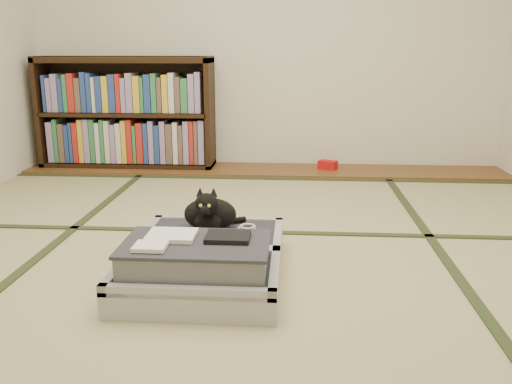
{
  "coord_description": "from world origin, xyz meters",
  "views": [
    {
      "loc": [
        0.25,
        -2.47,
        1.0
      ],
      "look_at": [
        0.05,
        0.35,
        0.25
      ],
      "focal_mm": 38.0,
      "sensor_mm": 36.0,
      "label": 1
    }
  ],
  "objects": [
    {
      "name": "floor",
      "position": [
        0.0,
        0.0,
        0.0
      ],
      "size": [
        4.5,
        4.5,
        0.0
      ],
      "primitive_type": "plane",
      "color": "tan",
      "rests_on": "ground"
    },
    {
      "name": "wood_strip",
      "position": [
        0.0,
        2.0,
        0.01
      ],
      "size": [
        4.0,
        0.5,
        0.02
      ],
      "primitive_type": "cube",
      "color": "brown",
      "rests_on": "ground"
    },
    {
      "name": "red_item",
      "position": [
        0.54,
        2.03,
        0.06
      ],
      "size": [
        0.17,
        0.14,
        0.07
      ],
      "primitive_type": "cube",
      "rotation": [
        0.0,
        0.0,
        -0.42
      ],
      "color": "red",
      "rests_on": "wood_strip"
    },
    {
      "name": "tatami_borders",
      "position": [
        0.0,
        0.49,
        0.0
      ],
      "size": [
        4.0,
        4.5,
        0.01
      ],
      "color": "#2D381E",
      "rests_on": "ground"
    },
    {
      "name": "bookcase",
      "position": [
        -1.18,
        2.07,
        0.45
      ],
      "size": [
        1.48,
        0.34,
        0.95
      ],
      "color": "black",
      "rests_on": "wood_strip"
    },
    {
      "name": "suitcase",
      "position": [
        -0.14,
        -0.26,
        0.09
      ],
      "size": [
        0.67,
        0.9,
        0.26
      ],
      "color": "#A2A2A6",
      "rests_on": "floor"
    },
    {
      "name": "cat",
      "position": [
        -0.16,
        0.04,
        0.22
      ],
      "size": [
        0.3,
        0.3,
        0.24
      ],
      "color": "black",
      "rests_on": "suitcase"
    },
    {
      "name": "cable_coil",
      "position": [
        0.02,
        0.08,
        0.14
      ],
      "size": [
        0.09,
        0.09,
        0.02
      ],
      "color": "white",
      "rests_on": "suitcase"
    }
  ]
}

